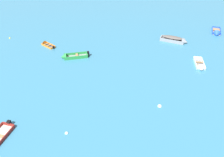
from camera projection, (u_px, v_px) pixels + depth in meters
The scene contains 8 objects.
rowboat_grey_midfield_left at pixel (176, 40), 39.44m from camera, with size 4.61×3.22×1.26m.
rowboat_orange_cluster_inner at pixel (46, 44), 38.73m from camera, with size 2.73×2.66×0.88m.
rowboat_blue_distant_center at pixel (217, 33), 42.33m from camera, with size 2.69×4.17×1.33m.
rowboat_white_outer_left at pixel (200, 66), 32.77m from camera, with size 1.68×3.66×1.06m.
rowboat_green_back_row_left at pixel (70, 57), 35.05m from camera, with size 4.29×1.86×1.13m.
mooring_buoy_far_field at pixel (67, 133), 22.81m from camera, with size 0.32×0.32×0.32m, color silver.
mooring_buoy_midfield at pixel (160, 106), 26.08m from camera, with size 0.44×0.44×0.44m, color silver.
mooring_buoy_outer_edge at pixel (10, 38), 40.95m from camera, with size 0.30×0.30×0.30m, color yellow.
Camera 1 is at (-1.01, -0.94, 17.21)m, focal length 37.78 mm.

